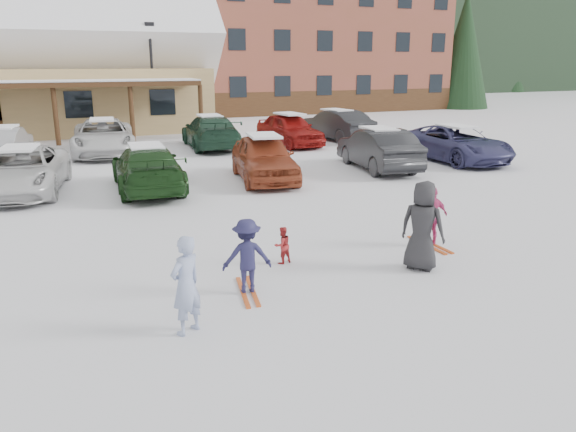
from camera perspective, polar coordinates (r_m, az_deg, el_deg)
name	(u,v)px	position (r m, az deg, el deg)	size (l,w,h in m)	color
ground	(294,282)	(10.55, 0.61, -6.75)	(160.00, 160.00, 0.00)	white
alpine_hotel	(270,4)	(50.56, -1.82, 20.69)	(31.48, 14.01, 21.48)	brown
lamp_post	(152,72)	(33.00, -13.64, 14.04)	(0.50, 0.25, 6.05)	black
conifer_1	(465,34)	(53.21, 17.54, 17.19)	(4.84, 4.84, 11.22)	black
conifer_3	(161,49)	(53.88, -12.80, 16.26)	(3.96, 3.96, 9.18)	black
conifer_4	(410,38)	(66.81, 12.28, 17.28)	(5.06, 5.06, 11.73)	black
adult_skier	(186,285)	(8.54, -10.34, -6.94)	(0.56, 0.37, 1.54)	#919FC5
toddler_red	(282,245)	(11.39, -0.58, -2.98)	(0.37, 0.29, 0.77)	#AD2728
child_navy	(247,256)	(9.90, -4.19, -4.10)	(0.88, 0.50, 1.36)	#1F1D42
skis_child_navy	(248,291)	(10.14, -4.12, -7.64)	(0.20, 1.40, 0.03)	#C34D1B
child_magenta	(432,216)	(12.81, 14.40, -0.02)	(0.79, 0.33, 1.35)	#BF356E
skis_child_magenta	(430,245)	(13.00, 14.21, -2.83)	(0.20, 1.40, 0.03)	#C34D1B
bystander_dark	(422,226)	(11.24, 13.50, -0.97)	(0.87, 0.57, 1.78)	#242326
parked_car_2	(21,171)	(19.28, -25.47, 4.18)	(2.39, 5.18, 1.44)	silver
parked_car_3	(147,168)	(18.39, -14.09, 4.73)	(2.01, 4.95, 1.44)	#183916
parked_car_4	(264,158)	(19.41, -2.46, 5.92)	(1.84, 4.59, 1.56)	#953E22
parked_car_5	(378,149)	(21.72, 9.14, 6.75)	(1.65, 4.73, 1.56)	black
parked_car_6	(456,144)	(24.22, 16.68, 7.06)	(2.41, 5.23, 1.45)	#393966
parked_car_9	(4,145)	(25.80, -26.85, 6.50)	(1.51, 4.34, 1.43)	#99999D
parked_car_10	(103,137)	(26.20, -18.26, 7.63)	(2.58, 5.60, 1.56)	silver
parked_car_11	(210,132)	(27.05, -7.89, 8.46)	(2.16, 5.30, 1.54)	#1E3F2D
parked_car_12	(290,130)	(27.70, 0.17, 8.77)	(1.83, 4.55, 1.55)	maroon
parked_car_13	(336,125)	(29.81, 4.95, 9.20)	(1.66, 4.75, 1.57)	black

